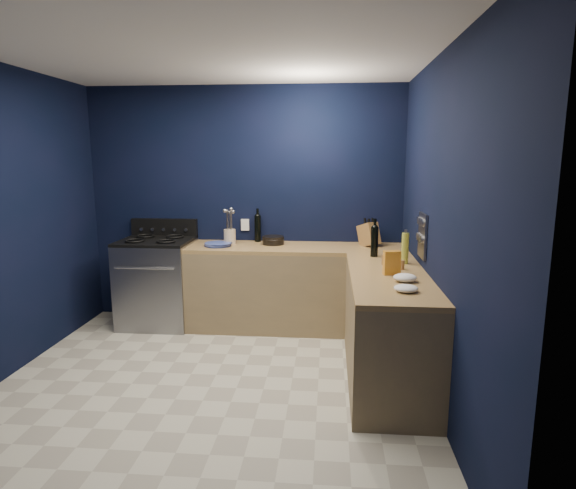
# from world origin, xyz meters

# --- Properties ---
(floor) EXTENTS (3.50, 3.50, 0.02)m
(floor) POSITION_xyz_m (0.00, 0.00, -0.01)
(floor) COLOR beige
(floor) RESTS_ON ground
(ceiling) EXTENTS (3.50, 3.50, 0.02)m
(ceiling) POSITION_xyz_m (0.00, 0.00, 2.61)
(ceiling) COLOR silver
(ceiling) RESTS_ON ground
(wall_back) EXTENTS (3.50, 0.02, 2.60)m
(wall_back) POSITION_xyz_m (0.00, 1.76, 1.30)
(wall_back) COLOR black
(wall_back) RESTS_ON ground
(wall_right) EXTENTS (0.02, 3.50, 2.60)m
(wall_right) POSITION_xyz_m (1.76, 0.00, 1.30)
(wall_right) COLOR black
(wall_right) RESTS_ON ground
(wall_front) EXTENTS (3.50, 0.02, 2.60)m
(wall_front) POSITION_xyz_m (0.00, -1.76, 1.30)
(wall_front) COLOR black
(wall_front) RESTS_ON ground
(cab_back) EXTENTS (2.30, 0.63, 0.86)m
(cab_back) POSITION_xyz_m (0.60, 1.44, 0.43)
(cab_back) COLOR olive
(cab_back) RESTS_ON floor
(top_back) EXTENTS (2.30, 0.63, 0.04)m
(top_back) POSITION_xyz_m (0.60, 1.44, 0.88)
(top_back) COLOR brown
(top_back) RESTS_ON cab_back
(cab_right) EXTENTS (0.63, 1.67, 0.86)m
(cab_right) POSITION_xyz_m (1.44, 0.29, 0.43)
(cab_right) COLOR olive
(cab_right) RESTS_ON floor
(top_right) EXTENTS (0.63, 1.67, 0.04)m
(top_right) POSITION_xyz_m (1.44, 0.29, 0.88)
(top_right) COLOR brown
(top_right) RESTS_ON cab_right
(gas_range) EXTENTS (0.76, 0.66, 0.92)m
(gas_range) POSITION_xyz_m (-0.93, 1.42, 0.46)
(gas_range) COLOR gray
(gas_range) RESTS_ON floor
(oven_door) EXTENTS (0.59, 0.02, 0.42)m
(oven_door) POSITION_xyz_m (-0.93, 1.10, 0.45)
(oven_door) COLOR black
(oven_door) RESTS_ON gas_range
(cooktop) EXTENTS (0.76, 0.66, 0.03)m
(cooktop) POSITION_xyz_m (-0.93, 1.42, 0.94)
(cooktop) COLOR black
(cooktop) RESTS_ON gas_range
(backguard) EXTENTS (0.76, 0.06, 0.20)m
(backguard) POSITION_xyz_m (-0.93, 1.72, 1.04)
(backguard) COLOR black
(backguard) RESTS_ON gas_range
(spice_panel) EXTENTS (0.02, 0.28, 0.38)m
(spice_panel) POSITION_xyz_m (1.74, 0.55, 1.18)
(spice_panel) COLOR gray
(spice_panel) RESTS_ON wall_right
(wall_outlet) EXTENTS (0.09, 0.02, 0.13)m
(wall_outlet) POSITION_xyz_m (0.00, 1.74, 1.08)
(wall_outlet) COLOR white
(wall_outlet) RESTS_ON wall_back
(plate_stack) EXTENTS (0.33, 0.33, 0.04)m
(plate_stack) POSITION_xyz_m (-0.23, 1.38, 0.92)
(plate_stack) COLOR #3A4D95
(plate_stack) RESTS_ON top_back
(ramekin) EXTENTS (0.10, 0.10, 0.03)m
(ramekin) POSITION_xyz_m (-0.25, 1.49, 0.92)
(ramekin) COLOR white
(ramekin) RESTS_ON top_back
(utensil_crock) EXTENTS (0.16, 0.16, 0.16)m
(utensil_crock) POSITION_xyz_m (-0.13, 1.51, 0.98)
(utensil_crock) COLOR beige
(utensil_crock) RESTS_ON top_back
(wine_bottle_back) EXTENTS (0.09, 0.09, 0.29)m
(wine_bottle_back) POSITION_xyz_m (0.15, 1.68, 1.05)
(wine_bottle_back) COLOR black
(wine_bottle_back) RESTS_ON top_back
(lemon_basket) EXTENTS (0.29, 0.29, 0.09)m
(lemon_basket) POSITION_xyz_m (0.34, 1.53, 0.94)
(lemon_basket) COLOR black
(lemon_basket) RESTS_ON top_back
(knife_block) EXTENTS (0.26, 0.30, 0.29)m
(knife_block) POSITION_xyz_m (1.37, 1.54, 1.02)
(knife_block) COLOR brown
(knife_block) RESTS_ON top_back
(wine_bottle_right) EXTENTS (0.07, 0.07, 0.28)m
(wine_bottle_right) POSITION_xyz_m (1.38, 0.98, 1.04)
(wine_bottle_right) COLOR black
(wine_bottle_right) RESTS_ON top_right
(oil_bottle) EXTENTS (0.08, 0.08, 0.28)m
(oil_bottle) POSITION_xyz_m (1.62, 0.70, 1.04)
(oil_bottle) COLOR #959D34
(oil_bottle) RESTS_ON top_right
(spice_jar_near) EXTENTS (0.05, 0.05, 0.09)m
(spice_jar_near) POSITION_xyz_m (1.43, 0.64, 0.95)
(spice_jar_near) COLOR olive
(spice_jar_near) RESTS_ON top_right
(spice_jar_far) EXTENTS (0.04, 0.04, 0.08)m
(spice_jar_far) POSITION_xyz_m (1.56, 0.47, 0.94)
(spice_jar_far) COLOR olive
(spice_jar_far) RESTS_ON top_right
(crouton_bag) EXTENTS (0.14, 0.09, 0.19)m
(crouton_bag) POSITION_xyz_m (1.45, 0.29, 1.00)
(crouton_bag) COLOR red
(crouton_bag) RESTS_ON top_right
(towel_front) EXTENTS (0.19, 0.16, 0.06)m
(towel_front) POSITION_xyz_m (1.53, 0.07, 0.93)
(towel_front) COLOR white
(towel_front) RESTS_ON top_right
(towel_end) EXTENTS (0.22, 0.21, 0.05)m
(towel_end) POSITION_xyz_m (1.49, -0.21, 0.93)
(towel_end) COLOR white
(towel_end) RESTS_ON top_right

